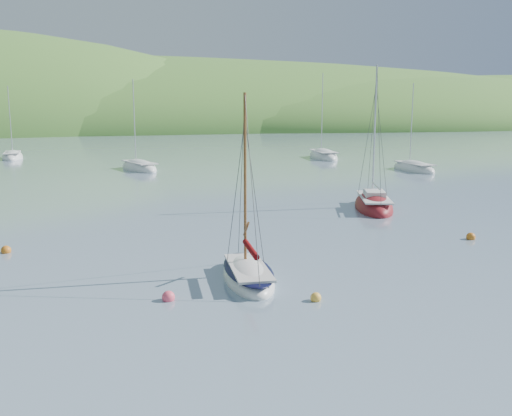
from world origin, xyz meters
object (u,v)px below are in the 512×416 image
object	(u,v)px
distant_sloop_d	(414,169)
daysailer_white	(248,275)
sloop_red	(374,206)
distant_sloop_a	(139,168)
distant_sloop_c	(13,157)
distant_sloop_b	(323,157)

from	to	relation	value
distant_sloop_d	daysailer_white	bearing A→B (deg)	-130.36
sloop_red	distant_sloop_a	bearing A→B (deg)	135.62
distant_sloop_c	distant_sloop_d	distance (m)	51.65
daysailer_white	distant_sloop_d	distance (m)	43.10
distant_sloop_d	distant_sloop_c	bearing A→B (deg)	148.10
sloop_red	distant_sloop_b	bearing A→B (deg)	92.75
distant_sloop_a	distant_sloop_c	distance (m)	23.57
distant_sloop_a	distant_sloop_c	bearing A→B (deg)	112.91
sloop_red	distant_sloop_c	distance (m)	54.95
distant_sloop_a	distant_sloop_b	bearing A→B (deg)	-1.58
sloop_red	distant_sloop_c	size ratio (longest dim) A/B	1.02
distant_sloop_b	distant_sloop_d	xyz separation A→B (m)	(3.90, -16.00, -0.02)
sloop_red	distant_sloop_c	xyz separation A→B (m)	(-28.66, 46.88, -0.03)
daysailer_white	distant_sloop_a	world-z (taller)	distant_sloop_a
distant_sloop_a	distant_sloop_b	xyz separation A→B (m)	(24.87, 6.80, 0.02)
daysailer_white	distant_sloop_c	bearing A→B (deg)	110.50
distant_sloop_c	distant_sloop_d	bearing A→B (deg)	-34.89
distant_sloop_b	distant_sloop_c	xyz separation A→B (m)	(-39.95, 11.31, -0.02)
daysailer_white	distant_sloop_a	distance (m)	42.04
distant_sloop_a	sloop_red	bearing A→B (deg)	-81.60
distant_sloop_b	distant_sloop_c	world-z (taller)	distant_sloop_b
sloop_red	distant_sloop_a	distance (m)	31.82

